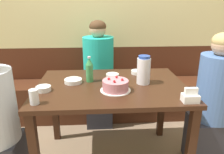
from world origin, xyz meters
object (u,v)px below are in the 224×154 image
(bowl_soup_white, at_px, (73,81))
(person_teal_shirt, at_px, (99,77))
(glass_water_tall, at_px, (34,97))
(soju_bottle, at_px, (89,70))
(water_pitcher, at_px, (144,70))
(bowl_sauce_shallow, at_px, (43,89))
(napkin_holder, at_px, (190,97))
(birthday_cake, at_px, (115,86))
(bowl_rice_small, at_px, (137,72))
(bench_seat, at_px, (107,100))
(bowl_side_dish, at_px, (113,75))
(person_grey_tee, at_px, (213,107))

(bowl_soup_white, bearing_deg, person_teal_shirt, 70.78)
(glass_water_tall, xyz_separation_m, person_teal_shirt, (0.44, 1.02, -0.22))
(soju_bottle, height_order, person_teal_shirt, person_teal_shirt)
(water_pitcher, height_order, bowl_sauce_shallow, water_pitcher)
(water_pitcher, relative_size, bowl_sauce_shallow, 2.09)
(napkin_holder, relative_size, bowl_sauce_shallow, 0.96)
(birthday_cake, xyz_separation_m, bowl_rice_small, (0.24, 0.40, -0.03))
(glass_water_tall, distance_m, person_teal_shirt, 1.14)
(napkin_holder, bearing_deg, person_teal_shirt, 120.57)
(bowl_sauce_shallow, bearing_deg, bowl_soup_white, 37.93)
(bench_seat, height_order, napkin_holder, napkin_holder)
(bowl_rice_small, height_order, bowl_side_dish, bowl_rice_small)
(birthday_cake, bearing_deg, bowl_rice_small, 59.14)
(bench_seat, height_order, person_grey_tee, person_grey_tee)
(glass_water_tall, relative_size, person_grey_tee, 0.09)
(bench_seat, relative_size, bowl_soup_white, 16.40)
(bench_seat, xyz_separation_m, person_grey_tee, (0.88, -0.89, 0.32))
(bowl_rice_small, xyz_separation_m, bowl_side_dish, (-0.24, -0.07, -0.00))
(soju_bottle, bearing_deg, water_pitcher, -9.33)
(bench_seat, bearing_deg, water_pitcher, -71.49)
(bowl_side_dish, height_order, glass_water_tall, glass_water_tall)
(bowl_soup_white, height_order, glass_water_tall, glass_water_tall)
(bowl_sauce_shallow, xyz_separation_m, person_grey_tee, (1.41, 0.04, -0.22))
(birthday_cake, xyz_separation_m, soju_bottle, (-0.21, 0.22, 0.06))
(bowl_rice_small, xyz_separation_m, person_teal_shirt, (-0.37, 0.42, -0.19))
(glass_water_tall, bearing_deg, person_grey_tee, 10.58)
(birthday_cake, height_order, person_grey_tee, person_grey_tee)
(napkin_holder, relative_size, person_teal_shirt, 0.09)
(bowl_rice_small, bearing_deg, bench_seat, 115.53)
(birthday_cake, xyz_separation_m, person_teal_shirt, (-0.13, 0.83, -0.21))
(bench_seat, xyz_separation_m, bowl_soup_white, (-0.32, -0.76, 0.55))
(water_pitcher, bearing_deg, bowl_rice_small, 91.41)
(birthday_cake, height_order, glass_water_tall, birthday_cake)
(soju_bottle, bearing_deg, bowl_soup_white, -170.31)
(bowl_side_dish, bearing_deg, soju_bottle, -151.23)
(birthday_cake, height_order, bowl_rice_small, birthday_cake)
(bowl_rice_small, xyz_separation_m, person_grey_tee, (0.61, -0.34, -0.22))
(birthday_cake, distance_m, soju_bottle, 0.31)
(soju_bottle, bearing_deg, birthday_cake, -47.07)
(person_teal_shirt, bearing_deg, person_grey_tee, 52.28)
(bowl_rice_small, relative_size, bowl_sauce_shallow, 1.00)
(water_pitcher, xyz_separation_m, person_grey_tee, (0.61, -0.08, -0.32))
(napkin_holder, bearing_deg, bowl_sauce_shallow, 165.86)
(bench_seat, relative_size, napkin_holder, 22.24)
(person_teal_shirt, distance_m, person_grey_tee, 1.24)
(birthday_cake, distance_m, bowl_soup_white, 0.40)
(water_pitcher, relative_size, glass_water_tall, 2.30)
(water_pitcher, relative_size, person_teal_shirt, 0.19)
(water_pitcher, bearing_deg, person_grey_tee, -7.43)
(bench_seat, bearing_deg, bowl_side_dish, -87.71)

